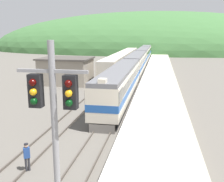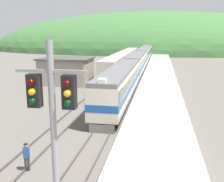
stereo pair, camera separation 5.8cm
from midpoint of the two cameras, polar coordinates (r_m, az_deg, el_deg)
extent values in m
cube|color=#4C443D|center=(73.51, 6.33, 6.07)|extent=(0.08, 180.00, 0.16)
cube|color=#4C443D|center=(73.42, 7.45, 6.03)|extent=(0.08, 180.00, 0.16)
cube|color=#4C443D|center=(73.89, 3.28, 6.15)|extent=(0.08, 180.00, 0.16)
cube|color=#4C443D|center=(73.73, 4.39, 6.12)|extent=(0.08, 180.00, 0.16)
cube|color=#B2A893|center=(53.42, 10.32, 4.01)|extent=(5.51, 140.00, 0.99)
cube|color=silver|center=(53.42, 7.51, 4.65)|extent=(0.24, 140.00, 0.01)
ellipsoid|color=#3D6B38|center=(128.96, 8.51, 8.68)|extent=(160.53, 72.24, 36.41)
cube|color=gray|center=(43.87, -9.80, 4.23)|extent=(7.71, 6.15, 4.03)
cube|color=#47423D|center=(43.62, -9.90, 7.01)|extent=(8.21, 6.65, 0.24)
cube|color=black|center=(31.86, 1.96, -1.58)|extent=(2.30, 19.95, 0.85)
cube|color=beige|center=(31.46, 1.98, 1.78)|extent=(2.80, 21.22, 2.95)
cube|color=#1E4C99|center=(31.50, 1.98, 1.36)|extent=(2.83, 21.24, 0.65)
cube|color=black|center=(31.34, 1.99, 2.94)|extent=(2.83, 19.95, 0.88)
cube|color=slate|center=(31.19, 2.01, 4.80)|extent=(2.63, 21.22, 0.40)
cube|color=black|center=(22.19, -1.63, -1.03)|extent=(2.84, 2.20, 1.18)
cube|color=beige|center=(21.25, -2.04, 2.24)|extent=(0.64, 0.80, 0.36)
cube|color=slate|center=(22.08, -2.10, -8.14)|extent=(2.19, 0.40, 0.77)
cube|color=black|center=(52.76, 5.42, 3.97)|extent=(2.30, 18.63, 0.85)
cube|color=beige|center=(52.52, 5.46, 6.02)|extent=(2.80, 19.81, 2.95)
cube|color=#1E4C99|center=(52.55, 5.46, 5.77)|extent=(2.83, 19.83, 0.65)
cube|color=black|center=(52.45, 5.48, 6.73)|extent=(2.83, 18.63, 0.88)
cube|color=slate|center=(52.36, 5.50, 7.84)|extent=(2.63, 19.81, 0.40)
cube|color=black|center=(73.26, 6.89, 6.30)|extent=(2.30, 18.63, 0.85)
cube|color=beige|center=(73.09, 6.93, 7.78)|extent=(2.80, 19.81, 2.95)
cube|color=#1E4C99|center=(73.10, 6.92, 7.60)|extent=(2.83, 19.83, 0.65)
cube|color=black|center=(73.04, 6.94, 8.29)|extent=(2.83, 18.63, 0.88)
cube|color=slate|center=(72.97, 6.96, 9.09)|extent=(2.63, 19.81, 0.40)
cube|color=black|center=(93.85, 7.72, 7.61)|extent=(2.30, 18.63, 0.85)
cube|color=beige|center=(93.72, 7.75, 8.77)|extent=(2.80, 19.81, 2.95)
cube|color=#1E4C99|center=(93.73, 7.75, 8.62)|extent=(2.83, 19.83, 0.65)
cube|color=black|center=(93.68, 7.76, 9.16)|extent=(2.83, 18.63, 0.88)
cube|color=slate|center=(93.63, 7.78, 9.79)|extent=(2.63, 19.81, 0.40)
cube|color=black|center=(61.68, 2.50, 5.22)|extent=(2.47, 39.99, 0.80)
cube|color=beige|center=(61.47, 2.51, 6.97)|extent=(2.90, 41.66, 3.00)
cylinder|color=gray|center=(8.87, -12.01, -15.84)|extent=(0.20, 0.20, 7.95)
cube|color=gray|center=(7.91, -13.01, 4.23)|extent=(2.20, 0.10, 0.10)
cube|color=black|center=(8.25, -16.32, 0.07)|extent=(0.40, 0.28, 1.02)
sphere|color=#3C0504|center=(8.04, -16.99, 1.80)|extent=(0.22, 0.22, 0.22)
sphere|color=orange|center=(8.10, -16.86, -0.19)|extent=(0.22, 0.22, 0.22)
sphere|color=black|center=(8.16, -16.73, -2.15)|extent=(0.22, 0.22, 0.22)
cube|color=black|center=(7.82, -9.09, -0.24)|extent=(0.40, 0.28, 1.02)
sphere|color=#3C0504|center=(7.60, -9.59, 1.58)|extent=(0.22, 0.22, 0.22)
sphere|color=orange|center=(7.66, -9.52, -0.52)|extent=(0.22, 0.22, 0.22)
sphere|color=black|center=(7.73, -9.44, -2.59)|extent=(0.22, 0.22, 0.22)
cylinder|color=#2D2D33|center=(17.14, -18.18, -14.97)|extent=(0.14, 0.14, 0.86)
cylinder|color=#2D2D33|center=(17.16, -17.60, -14.89)|extent=(0.14, 0.14, 0.86)
cube|color=navy|center=(16.82, -18.07, -12.63)|extent=(0.42, 0.39, 0.66)
sphere|color=tan|center=(16.64, -18.17, -11.24)|extent=(0.23, 0.23, 0.23)
cylinder|color=black|center=(16.60, -18.19, -10.91)|extent=(0.24, 0.24, 0.07)
camera|label=1|loc=(0.03, -89.94, 0.01)|focal=42.00mm
camera|label=2|loc=(0.03, 90.06, -0.01)|focal=42.00mm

